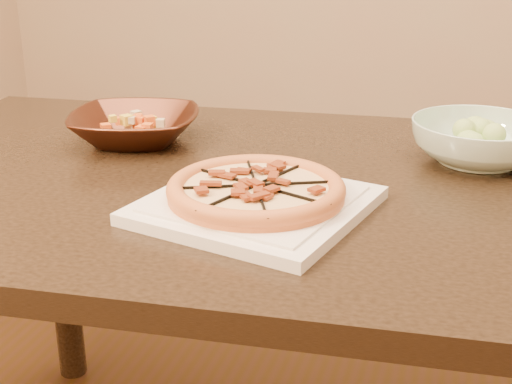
# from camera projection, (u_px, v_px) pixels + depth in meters

# --- Properties ---
(dining_table) EXTENTS (1.41, 0.97, 0.75)m
(dining_table) POSITION_uv_depth(u_px,v_px,m) (238.00, 233.00, 1.23)
(dining_table) COLOR black
(dining_table) RESTS_ON floor
(plate) EXTENTS (0.36, 0.36, 0.02)m
(plate) POSITION_uv_depth(u_px,v_px,m) (256.00, 204.00, 1.04)
(plate) COLOR white
(plate) RESTS_ON dining_table
(pizza) EXTENTS (0.26, 0.26, 0.03)m
(pizza) POSITION_uv_depth(u_px,v_px,m) (256.00, 190.00, 1.03)
(pizza) COLOR orange
(pizza) RESTS_ON plate
(bronze_bowl) EXTENTS (0.29, 0.29, 0.06)m
(bronze_bowl) POSITION_uv_depth(u_px,v_px,m) (135.00, 127.00, 1.36)
(bronze_bowl) COLOR #4C2517
(bronze_bowl) RESTS_ON dining_table
(mixed_dish) EXTENTS (0.12, 0.12, 0.03)m
(mixed_dish) POSITION_uv_depth(u_px,v_px,m) (134.00, 105.00, 1.34)
(mixed_dish) COLOR tan
(mixed_dish) RESTS_ON bronze_bowl
(salad_bowl) EXTENTS (0.29, 0.29, 0.07)m
(salad_bowl) POSITION_uv_depth(u_px,v_px,m) (479.00, 142.00, 1.24)
(salad_bowl) COLOR silver
(salad_bowl) RESTS_ON dining_table
(salad) EXTENTS (0.09, 0.11, 0.04)m
(salad) POSITION_uv_depth(u_px,v_px,m) (481.00, 111.00, 1.22)
(salad) COLOR #AFD56F
(salad) RESTS_ON salad_bowl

